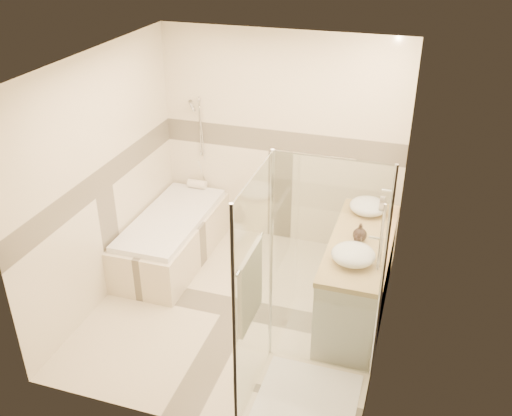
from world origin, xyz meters
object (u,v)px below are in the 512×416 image
(bathtub, at_px, (172,236))
(vanity, at_px, (358,277))
(vessel_sink_far, at_px, (353,255))
(amenity_bottle_b, at_px, (360,232))
(amenity_bottle_a, at_px, (358,239))
(shower_enclosure, at_px, (297,351))
(vessel_sink_near, at_px, (368,206))

(bathtub, bearing_deg, vanity, -9.25)
(vanity, bearing_deg, vessel_sink_far, -92.88)
(vanity, xyz_separation_m, amenity_bottle_b, (-0.02, -0.01, 0.51))
(bathtub, relative_size, vanity, 1.05)
(bathtub, distance_m, amenity_bottle_a, 2.26)
(shower_enclosure, bearing_deg, vanity, 77.03)
(shower_enclosure, height_order, vessel_sink_near, shower_enclosure)
(bathtub, relative_size, amenity_bottle_a, 11.99)
(vanity, distance_m, amenity_bottle_a, 0.51)
(vessel_sink_far, distance_m, amenity_bottle_a, 0.29)
(vessel_sink_far, relative_size, amenity_bottle_b, 2.26)
(vessel_sink_far, height_order, amenity_bottle_a, vessel_sink_far)
(amenity_bottle_a, bearing_deg, bathtub, 167.80)
(bathtub, xyz_separation_m, amenity_bottle_a, (2.13, -0.46, 0.61))
(amenity_bottle_b, bearing_deg, bathtub, 170.50)
(shower_enclosure, relative_size, vessel_sink_near, 5.36)
(bathtub, height_order, vessel_sink_near, vessel_sink_near)
(vessel_sink_near, bearing_deg, bathtub, -174.53)
(vanity, relative_size, amenity_bottle_a, 11.42)
(vanity, height_order, vessel_sink_near, vessel_sink_near)
(bathtub, distance_m, vessel_sink_near, 2.23)
(vessel_sink_far, relative_size, amenity_bottle_a, 2.75)
(amenity_bottle_b, bearing_deg, vanity, 17.73)
(shower_enclosure, xyz_separation_m, vessel_sink_far, (0.27, 0.87, 0.42))
(vessel_sink_near, height_order, vessel_sink_far, vessel_sink_far)
(bathtub, bearing_deg, amenity_bottle_b, -9.50)
(vessel_sink_far, distance_m, amenity_bottle_b, 0.39)
(bathtub, distance_m, amenity_bottle_b, 2.25)
(vanity, xyz_separation_m, vessel_sink_far, (-0.02, -0.40, 0.50))
(vessel_sink_far, xyz_separation_m, amenity_bottle_a, (0.00, 0.29, -0.01))
(vessel_sink_far, bearing_deg, vessel_sink_near, 90.00)
(shower_enclosure, distance_m, vessel_sink_far, 1.01)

